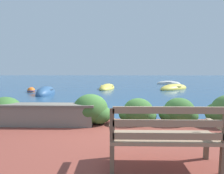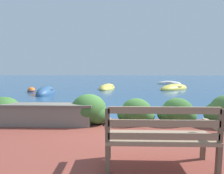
{
  "view_description": "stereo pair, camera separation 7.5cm",
  "coord_description": "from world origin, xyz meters",
  "views": [
    {
      "loc": [
        0.07,
        -4.85,
        1.63
      ],
      "look_at": [
        -0.16,
        6.91,
        0.41
      ],
      "focal_mm": 28.0,
      "sensor_mm": 36.0,
      "label": 1
    },
    {
      "loc": [
        0.14,
        -4.85,
        1.63
      ],
      "look_at": [
        -0.16,
        6.91,
        0.41
      ],
      "focal_mm": 28.0,
      "sensor_mm": 36.0,
      "label": 2
    }
  ],
  "objects": [
    {
      "name": "ground_plane",
      "position": [
        0.0,
        0.0,
        0.0
      ],
      "size": [
        80.0,
        80.0,
        0.0
      ],
      "color": "navy"
    },
    {
      "name": "park_bench",
      "position": [
        0.76,
        -2.46,
        0.7
      ],
      "size": [
        1.55,
        0.48,
        0.93
      ],
      "rotation": [
        0.0,
        0.0,
        -0.12
      ],
      "color": "brown",
      "rests_on": "patio_terrace"
    },
    {
      "name": "stone_wall",
      "position": [
        -1.68,
        -0.62,
        0.5
      ],
      "size": [
        2.47,
        0.39,
        0.55
      ],
      "color": "slate",
      "rests_on": "patio_terrace"
    },
    {
      "name": "hedge_clump_far_left",
      "position": [
        -2.83,
        -0.43,
        0.52
      ],
      "size": [
        1.01,
        0.73,
        0.69
      ],
      "color": "#38662D",
      "rests_on": "patio_terrace"
    },
    {
      "name": "hedge_clump_left",
      "position": [
        -1.94,
        -0.44,
        0.43
      ],
      "size": [
        0.7,
        0.51,
        0.48
      ],
      "color": "#284C23",
      "rests_on": "patio_terrace"
    },
    {
      "name": "hedge_clump_centre",
      "position": [
        -0.59,
        -0.4,
        0.55
      ],
      "size": [
        1.13,
        0.81,
        0.77
      ],
      "color": "#38662D",
      "rests_on": "patio_terrace"
    },
    {
      "name": "hedge_clump_right",
      "position": [
        0.65,
        -0.39,
        0.51
      ],
      "size": [
        0.97,
        0.7,
        0.66
      ],
      "color": "#38662D",
      "rests_on": "patio_terrace"
    },
    {
      "name": "hedge_clump_far_right",
      "position": [
        1.71,
        -0.36,
        0.51
      ],
      "size": [
        0.98,
        0.71,
        0.67
      ],
      "color": "#38662D",
      "rests_on": "patio_terrace"
    },
    {
      "name": "rowboat_nearest",
      "position": [
        -4.46,
        6.32,
        0.08
      ],
      "size": [
        1.02,
        2.25,
        0.89
      ],
      "rotation": [
        0.0,
        0.0,
        1.6
      ],
      "color": "#2D517A",
      "rests_on": "ground_plane"
    },
    {
      "name": "rowboat_mid",
      "position": [
        4.82,
        9.3,
        0.06
      ],
      "size": [
        3.18,
        2.85,
        0.75
      ],
      "rotation": [
        0.0,
        0.0,
        3.81
      ],
      "color": "#DBC64C",
      "rests_on": "ground_plane"
    },
    {
      "name": "rowboat_far",
      "position": [
        -0.62,
        9.6,
        0.06
      ],
      "size": [
        1.61,
        3.18,
        0.7
      ],
      "rotation": [
        0.0,
        0.0,
        1.39
      ],
      "color": "#DBC64C",
      "rests_on": "ground_plane"
    },
    {
      "name": "rowboat_outer",
      "position": [
        5.85,
        14.11,
        0.05
      ],
      "size": [
        2.63,
        1.73,
        0.62
      ],
      "rotation": [
        0.0,
        0.0,
        2.83
      ],
      "color": "silver",
      "rests_on": "ground_plane"
    },
    {
      "name": "mooring_buoy",
      "position": [
        -5.91,
        7.33,
        0.09
      ],
      "size": [
        0.57,
        0.57,
        0.52
      ],
      "color": "orange",
      "rests_on": "ground_plane"
    }
  ]
}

